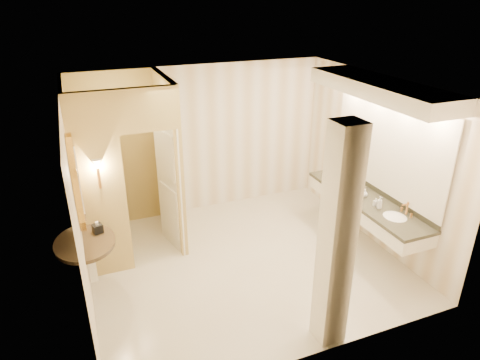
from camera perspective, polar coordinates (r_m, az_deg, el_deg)
The scene contains 16 objects.
floor at distance 6.74m, azimuth 0.57°, elevation -10.80°, with size 4.50×4.50×0.00m, color beige.
ceiling at distance 5.65m, azimuth 0.69°, elevation 12.29°, with size 4.50×4.50×0.00m, color white.
wall_back at distance 7.83m, azimuth -4.96°, elevation 5.34°, with size 4.50×0.02×2.70m, color white.
wall_front at distance 4.52m, azimuth 10.44°, elevation -10.08°, with size 4.50×0.02×2.70m, color white.
wall_left at distance 5.69m, azimuth -20.87°, elevation -3.73°, with size 0.02×4.00×2.70m, color white.
wall_right at distance 7.17m, azimuth 17.53°, elevation 2.48°, with size 0.02×4.00×2.70m, color white.
toilet_closet at distance 6.64m, azimuth -11.55°, elevation 1.75°, with size 1.50×1.55×2.70m.
wall_sconce at distance 5.94m, azimuth -18.49°, elevation 1.84°, with size 0.14×0.14×0.42m.
vanity at distance 6.70m, azimuth 17.50°, elevation 3.54°, with size 0.75×2.60×2.09m.
console_shelf at distance 5.72m, azimuth -20.50°, elevation -3.65°, with size 0.96×0.96×1.93m.
pillar at distance 4.82m, azimuth 12.78°, elevation -7.88°, with size 0.31×0.31×2.70m, color white.
tissue_box at distance 6.05m, azimuth -18.45°, elevation -6.15°, with size 0.12×0.12×0.12m, color black.
toilet at distance 7.72m, azimuth -16.75°, elevation -4.18°, with size 0.37×0.65×0.66m, color white.
soap_bottle_a at distance 6.73m, azimuth 17.64°, elevation -2.83°, with size 0.06×0.06×0.12m, color beige.
soap_bottle_b at distance 6.96m, azimuth 16.25°, elevation -1.68°, with size 0.10×0.10×0.13m, color silver.
soap_bottle_c at distance 6.65m, azimuth 18.13°, elevation -2.88°, with size 0.07×0.08×0.19m, color #C6B28C.
Camera 1 is at (-2.11, -5.11, 3.86)m, focal length 32.00 mm.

